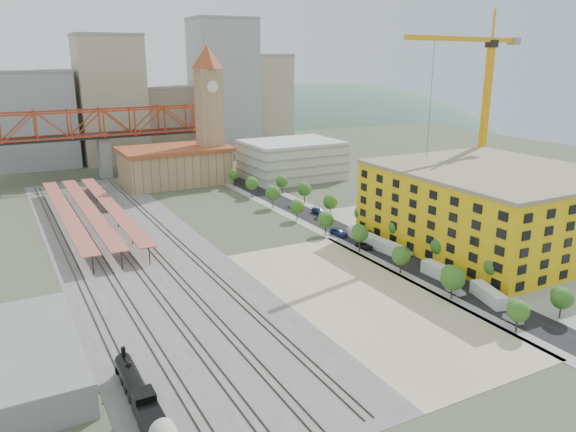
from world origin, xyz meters
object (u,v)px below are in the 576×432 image
clock_tower (209,101)px  locomotive (138,394)px  construction_building (492,207)px  site_trailer_c (385,246)px  site_trailer_b (442,273)px  site_trailer_a (489,295)px  site_trailer_d (361,235)px  car_0 (513,319)px  tower_crane (481,89)px

clock_tower → locomotive: clock_tower is taller
construction_building → site_trailer_c: (-26.00, 7.61, -8.09)m
clock_tower → site_trailer_b: bearing=-85.9°
site_trailer_a → site_trailer_b: site_trailer_b is taller
site_trailer_d → car_0: bearing=-95.1°
construction_building → locomotive: size_ratio=2.44×
tower_crane → site_trailer_d: 58.11m
clock_tower → site_trailer_a: size_ratio=5.63×
site_trailer_b → site_trailer_d: (0.00, 28.53, -0.12)m
clock_tower → locomotive: (-58.00, -125.76, -26.77)m
site_trailer_a → car_0: size_ratio=2.43×
tower_crane → site_trailer_b: size_ratio=5.76×
car_0 → clock_tower: bearing=86.5°
site_trailer_c → car_0: site_trailer_c is taller
construction_building → site_trailer_c: size_ratio=5.25×
tower_crane → site_trailer_a: tower_crane is taller
construction_building → site_trailer_a: construction_building is taller
site_trailer_b → site_trailer_c: (0.00, 19.11, -0.03)m
tower_crane → site_trailer_c: 60.25m
clock_tower → construction_building: (34.00, -99.99, -19.29)m
locomotive → site_trailer_b: bearing=12.2°
clock_tower → site_trailer_a: 127.17m
construction_building → site_trailer_a: bearing=-137.4°
construction_building → site_trailer_b: (-26.00, -11.50, -8.06)m
locomotive → tower_crane: 128.09m
locomotive → site_trailer_d: bearing=33.0°
site_trailer_a → locomotive: bearing=-163.1°
site_trailer_c → car_0: 40.01m
locomotive → site_trailer_c: locomotive is taller
tower_crane → car_0: tower_crane is taller
construction_building → site_trailer_c: 28.27m
clock_tower → site_trailer_d: (8.00, -82.96, -27.46)m
site_trailer_c → car_0: bearing=-99.9°
site_trailer_a → site_trailer_d: bearing=105.3°
site_trailer_a → site_trailer_b: bearing=105.3°
clock_tower → site_trailer_b: clock_tower is taller
site_trailer_b → tower_crane: bearing=37.5°
site_trailer_c → site_trailer_d: size_ratio=1.07×
site_trailer_b → site_trailer_d: size_ratio=1.10×
site_trailer_a → site_trailer_b: (0.00, 12.42, 0.09)m
clock_tower → site_trailer_d: bearing=-84.5°
tower_crane → car_0: (-49.34, -58.35, -34.46)m
tower_crane → site_trailer_b: (-46.34, -37.56, -33.76)m
clock_tower → site_trailer_c: (8.00, -92.38, -27.38)m
site_trailer_a → site_trailer_c: (0.00, 31.53, 0.05)m
site_trailer_c → car_0: (-3.00, -39.89, -0.67)m
clock_tower → tower_crane: size_ratio=0.91×
construction_building → locomotive: 95.83m
clock_tower → site_trailer_c: bearing=-85.1°
site_trailer_b → car_0: (-3.00, -20.78, -0.70)m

